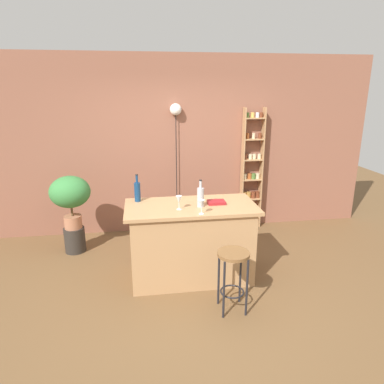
{
  "coord_description": "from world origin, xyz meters",
  "views": [
    {
      "loc": [
        -0.57,
        -3.59,
        2.3
      ],
      "look_at": [
        0.05,
        0.55,
        1.04
      ],
      "focal_mm": 32.64,
      "sensor_mm": 36.0,
      "label": 1
    }
  ],
  "objects": [
    {
      "name": "wine_glass_left",
      "position": [
        -0.16,
        0.17,
        1.07
      ],
      "size": [
        0.07,
        0.07,
        0.16
      ],
      "color": "silver",
      "rests_on": "kitchen_counter"
    },
    {
      "name": "bar_stool",
      "position": [
        0.33,
        -0.45,
        0.5
      ],
      "size": [
        0.34,
        0.34,
        0.68
      ],
      "color": "black",
      "rests_on": "ground"
    },
    {
      "name": "ground",
      "position": [
        0.0,
        0.0,
        0.0
      ],
      "size": [
        12.0,
        12.0,
        0.0
      ],
      "primitive_type": "plane",
      "color": "brown"
    },
    {
      "name": "bottle_spirits_clear",
      "position": [
        -0.63,
        0.55,
        1.08
      ],
      "size": [
        0.08,
        0.08,
        0.34
      ],
      "color": "navy",
      "rests_on": "kitchen_counter"
    },
    {
      "name": "wine_glass_center",
      "position": [
        0.07,
        -0.01,
        1.07
      ],
      "size": [
        0.07,
        0.07,
        0.16
      ],
      "color": "silver",
      "rests_on": "kitchen_counter"
    },
    {
      "name": "plant_stool",
      "position": [
        -1.56,
        1.25,
        0.18
      ],
      "size": [
        0.29,
        0.29,
        0.36
      ],
      "primitive_type": "cylinder",
      "color": "#2D2823",
      "rests_on": "ground"
    },
    {
      "name": "back_wall",
      "position": [
        0.0,
        1.95,
        1.4
      ],
      "size": [
        6.4,
        0.1,
        2.8
      ],
      "primitive_type": "cube",
      "color": "#8C5642",
      "rests_on": "ground"
    },
    {
      "name": "pendant_globe_light",
      "position": [
        -0.01,
        1.84,
        1.93
      ],
      "size": [
        0.18,
        0.18,
        2.06
      ],
      "color": "black",
      "rests_on": "ground"
    },
    {
      "name": "kitchen_counter",
      "position": [
        0.0,
        0.3,
        0.48
      ],
      "size": [
        1.57,
        0.77,
        0.95
      ],
      "color": "tan",
      "rests_on": "ground"
    },
    {
      "name": "potted_plant",
      "position": [
        -1.56,
        1.25,
        0.87
      ],
      "size": [
        0.56,
        0.5,
        0.76
      ],
      "color": "#A86B4C",
      "rests_on": "plant_stool"
    },
    {
      "name": "bottle_soda_blue",
      "position": [
        0.1,
        0.24,
        1.07
      ],
      "size": [
        0.08,
        0.08,
        0.33
      ],
      "color": "#B2B2B7",
      "rests_on": "kitchen_counter"
    },
    {
      "name": "spice_shelf",
      "position": [
        1.23,
        1.8,
        0.96
      ],
      "size": [
        0.34,
        0.15,
        2.0
      ],
      "color": "tan",
      "rests_on": "ground"
    },
    {
      "name": "cookbook",
      "position": [
        0.31,
        0.32,
        0.97
      ],
      "size": [
        0.21,
        0.15,
        0.03
      ],
      "primitive_type": "cube",
      "rotation": [
        0.0,
        0.0,
        0.0
      ],
      "color": "maroon",
      "rests_on": "kitchen_counter"
    }
  ]
}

